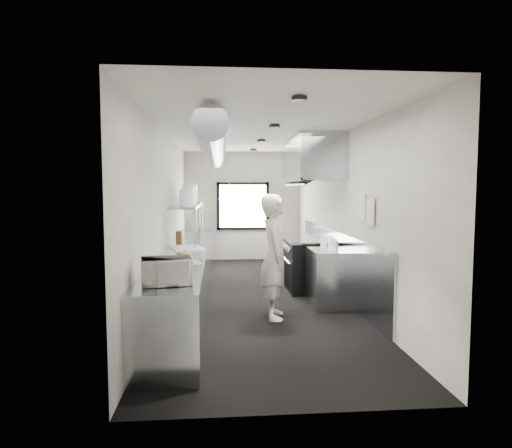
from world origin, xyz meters
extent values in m
cube|color=black|center=(0.00, 0.00, 0.00)|extent=(3.00, 8.00, 0.01)
cube|color=silver|center=(0.00, 0.00, 2.80)|extent=(3.00, 8.00, 0.01)
cube|color=silver|center=(0.00, 4.00, 1.40)|extent=(3.00, 0.02, 2.80)
cube|color=silver|center=(0.00, -4.00, 1.40)|extent=(3.00, 0.02, 2.80)
cube|color=silver|center=(-1.50, 0.00, 1.40)|extent=(0.02, 8.00, 2.80)
cube|color=silver|center=(1.50, 0.00, 1.40)|extent=(0.02, 8.00, 2.80)
cube|color=#99A1A7|center=(1.48, 0.30, 0.55)|extent=(0.03, 5.50, 1.10)
cylinder|color=gray|center=(-0.70, 0.40, 2.55)|extent=(0.40, 6.40, 0.40)
cube|color=white|center=(0.00, 3.96, 1.40)|extent=(1.20, 0.03, 1.10)
cube|color=black|center=(0.00, 3.98, 1.98)|extent=(1.36, 0.03, 0.08)
cube|color=black|center=(0.00, 3.98, 0.82)|extent=(1.36, 0.03, 0.08)
cube|color=black|center=(-0.64, 3.98, 1.40)|extent=(0.08, 0.03, 1.25)
cube|color=black|center=(0.64, 3.98, 1.40)|extent=(0.08, 0.03, 1.25)
cube|color=#99A1A7|center=(1.10, 0.70, 2.40)|extent=(0.80, 2.20, 0.80)
cube|color=#99A1A7|center=(0.72, 0.70, 2.01)|extent=(0.05, 2.20, 0.05)
cube|color=black|center=(1.02, 0.70, 2.06)|extent=(0.50, 2.10, 0.28)
cube|color=#99A1A7|center=(-1.15, -0.50, 0.45)|extent=(0.70, 6.00, 0.90)
cube|color=#99A1A7|center=(-1.20, 1.00, 1.55)|extent=(0.45, 3.00, 0.04)
cylinder|color=#99A1A7|center=(-1.00, -0.40, 1.22)|extent=(0.04, 0.04, 0.66)
cylinder|color=#99A1A7|center=(-1.00, 1.00, 1.22)|extent=(0.04, 0.04, 0.66)
cylinder|color=#99A1A7|center=(-1.00, 2.40, 1.22)|extent=(0.04, 0.04, 0.66)
cube|color=black|center=(1.05, 0.70, 0.45)|extent=(0.85, 1.60, 0.90)
cube|color=#99A1A7|center=(1.05, 0.70, 0.92)|extent=(0.85, 1.60, 0.04)
cube|color=#99A1A7|center=(0.64, 0.70, 0.45)|extent=(0.03, 1.55, 0.80)
cylinder|color=#99A1A7|center=(0.61, 0.70, 0.55)|extent=(0.03, 1.30, 0.03)
cube|color=#99A1A7|center=(1.15, -0.70, 0.45)|extent=(0.65, 0.80, 0.90)
cube|color=#99A1A7|center=(-1.15, 3.20, 0.45)|extent=(0.70, 1.20, 0.90)
cube|color=silver|center=(1.47, -1.20, 1.60)|extent=(0.02, 0.28, 0.38)
cube|color=silver|center=(1.47, -1.55, 1.55)|extent=(0.02, 0.28, 0.38)
imported|color=silver|center=(0.18, -1.27, 0.89)|extent=(0.47, 0.68, 1.79)
imported|color=white|center=(-1.15, -3.02, 1.04)|extent=(0.52, 0.44, 0.27)
cylinder|color=silver|center=(-1.34, -2.39, 0.95)|extent=(0.17, 0.17, 0.10)
cylinder|color=silver|center=(-1.26, -2.56, 0.95)|extent=(0.13, 0.13, 0.09)
cube|color=beige|center=(-1.03, -1.75, 0.90)|extent=(0.42, 0.47, 0.01)
cylinder|color=white|center=(-1.08, -1.31, 0.91)|extent=(0.18, 0.18, 0.01)
sphere|color=tan|center=(-1.08, -1.31, 0.96)|extent=(0.10, 0.10, 0.10)
cube|color=white|center=(-1.14, -0.34, 0.91)|extent=(0.63, 0.73, 0.02)
cube|color=#54361D|center=(-1.30, 0.17, 1.02)|extent=(0.11, 0.22, 0.23)
cylinder|color=white|center=(-1.18, 0.18, 1.71)|extent=(0.28, 0.28, 0.28)
cylinder|color=white|center=(-1.18, 0.75, 1.73)|extent=(0.28, 0.28, 0.31)
cylinder|color=white|center=(-1.18, 1.33, 1.76)|extent=(0.28, 0.28, 0.38)
cylinder|color=white|center=(-1.20, 1.58, 1.74)|extent=(0.23, 0.23, 0.34)
cylinder|color=white|center=(1.14, -1.03, 0.99)|extent=(0.06, 0.06, 0.18)
cylinder|color=white|center=(1.13, -0.87, 1.00)|extent=(0.07, 0.07, 0.20)
cylinder|color=white|center=(1.14, -0.67, 1.00)|extent=(0.08, 0.08, 0.19)
cylinder|color=white|center=(1.09, -0.55, 0.99)|extent=(0.07, 0.07, 0.17)
cylinder|color=white|center=(1.07, -0.41, 0.99)|extent=(0.07, 0.07, 0.17)
camera|label=1|loc=(-0.61, -7.48, 1.87)|focal=30.99mm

